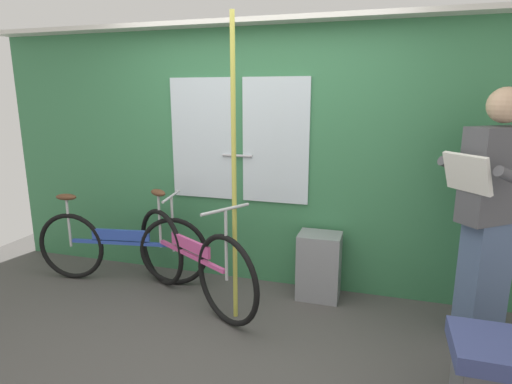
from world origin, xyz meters
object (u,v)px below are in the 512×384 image
at_px(passenger_reading_newspaper, 491,211).
at_px(handrail_pole, 234,175).
at_px(bicycle_near_door, 121,246).
at_px(trash_bin_by_wall, 319,266).
at_px(bicycle_leaning_behind, 190,259).

relative_size(passenger_reading_newspaper, handrail_pole, 0.78).
bearing_deg(handrail_pole, bicycle_near_door, 166.49).
distance_m(bicycle_near_door, handrail_pole, 1.51).
height_order(passenger_reading_newspaper, trash_bin_by_wall, passenger_reading_newspaper).
xyz_separation_m(bicycle_leaning_behind, handrail_pole, (0.45, -0.13, 0.77)).
bearing_deg(bicycle_leaning_behind, trash_bin_by_wall, 51.21).
bearing_deg(bicycle_near_door, bicycle_leaning_behind, -21.25).
bearing_deg(bicycle_near_door, handrail_pole, -22.61).
relative_size(bicycle_near_door, handrail_pole, 0.72).
xyz_separation_m(passenger_reading_newspaper, handrail_pole, (-1.80, -0.26, 0.20)).
xyz_separation_m(bicycle_near_door, passenger_reading_newspaper, (3.04, -0.04, 0.60)).
distance_m(bicycle_leaning_behind, handrail_pole, 0.90).
bearing_deg(handrail_pole, bicycle_leaning_behind, 164.11).
height_order(trash_bin_by_wall, handrail_pole, handrail_pole).
distance_m(passenger_reading_newspaper, handrail_pole, 1.83).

